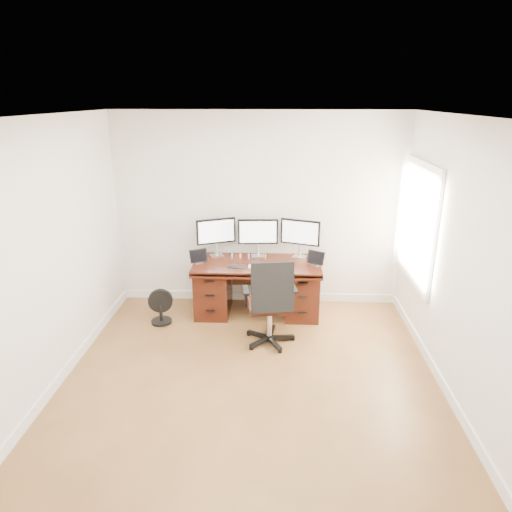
{
  "coord_description": "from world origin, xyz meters",
  "views": [
    {
      "loc": [
        0.26,
        -3.94,
        2.86
      ],
      "look_at": [
        0.0,
        1.5,
        0.95
      ],
      "focal_mm": 32.0,
      "sensor_mm": 36.0,
      "label": 1
    }
  ],
  "objects_px": {
    "desk": "(257,286)",
    "monitor_center": "(258,233)",
    "keyboard": "(260,267)",
    "office_chair": "(270,317)",
    "floor_fan": "(160,307)"
  },
  "relations": [
    {
      "from": "keyboard",
      "to": "office_chair",
      "type": "bearing_deg",
      "value": -76.83
    },
    {
      "from": "desk",
      "to": "monitor_center",
      "type": "relative_size",
      "value": 3.08
    },
    {
      "from": "desk",
      "to": "floor_fan",
      "type": "xyz_separation_m",
      "value": [
        -1.26,
        -0.37,
        -0.17
      ]
    },
    {
      "from": "office_chair",
      "to": "monitor_center",
      "type": "distance_m",
      "value": 1.32
    },
    {
      "from": "desk",
      "to": "monitor_center",
      "type": "xyz_separation_m",
      "value": [
        0.0,
        0.24,
        0.68
      ]
    },
    {
      "from": "desk",
      "to": "office_chair",
      "type": "height_order",
      "value": "office_chair"
    },
    {
      "from": "desk",
      "to": "keyboard",
      "type": "relative_size",
      "value": 5.77
    },
    {
      "from": "floor_fan",
      "to": "desk",
      "type": "bearing_deg",
      "value": 8.83
    },
    {
      "from": "desk",
      "to": "monitor_center",
      "type": "height_order",
      "value": "monitor_center"
    },
    {
      "from": "monitor_center",
      "to": "floor_fan",
      "type": "bearing_deg",
      "value": -157.97
    },
    {
      "from": "floor_fan",
      "to": "keyboard",
      "type": "relative_size",
      "value": 1.59
    },
    {
      "from": "monitor_center",
      "to": "desk",
      "type": "bearing_deg",
      "value": -93.81
    },
    {
      "from": "desk",
      "to": "monitor_center",
      "type": "distance_m",
      "value": 0.72
    },
    {
      "from": "office_chair",
      "to": "floor_fan",
      "type": "xyz_separation_m",
      "value": [
        -1.46,
        0.48,
        -0.14
      ]
    },
    {
      "from": "office_chair",
      "to": "keyboard",
      "type": "relative_size",
      "value": 3.78
    }
  ]
}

